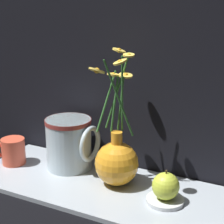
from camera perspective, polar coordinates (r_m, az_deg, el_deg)
ground_plane at (r=1.00m, az=0.04°, el=-12.03°), size 6.00×6.00×0.00m
shelf at (r=1.00m, az=0.04°, el=-11.72°), size 0.78×0.28×0.01m
vase_with_flowers at (r=0.98m, az=0.58°, el=-7.27°), size 0.15×0.16×0.35m
yellow_mug at (r=1.15m, az=-15.04°, el=-5.83°), size 0.08×0.07×0.08m
ceramic_pitcher at (r=1.08m, az=-6.48°, el=-4.48°), size 0.16×0.13×0.16m
saucer_plate at (r=0.93m, az=8.08°, el=-13.17°), size 0.09×0.09×0.01m
orange_fruit at (r=0.92m, az=8.18°, el=-11.11°), size 0.07×0.07×0.07m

